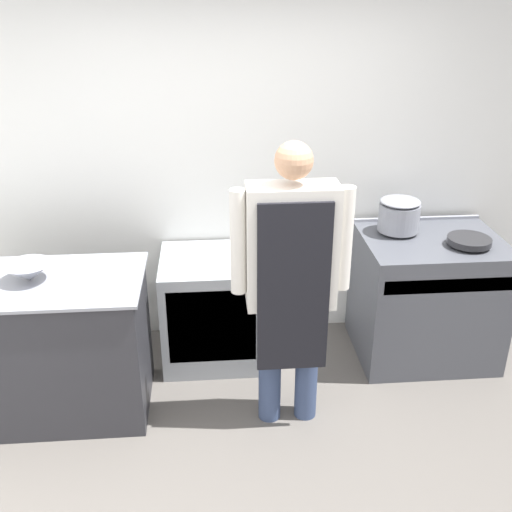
{
  "coord_description": "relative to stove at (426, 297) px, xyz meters",
  "views": [
    {
      "loc": [
        -0.23,
        -2.44,
        2.55
      ],
      "look_at": [
        0.04,
        0.94,
        0.98
      ],
      "focal_mm": 42.0,
      "sensor_mm": 36.0,
      "label": 1
    }
  ],
  "objects": [
    {
      "name": "ground_plane",
      "position": [
        -1.31,
        -1.27,
        -0.46
      ],
      "size": [
        14.0,
        14.0,
        0.0
      ],
      "primitive_type": "plane",
      "color": "#5B5651"
    },
    {
      "name": "wall_back",
      "position": [
        -1.31,
        0.47,
        0.89
      ],
      "size": [
        8.0,
        0.05,
        2.7
      ],
      "color": "white",
      "rests_on": "ground_plane"
    },
    {
      "name": "prep_counter",
      "position": [
        -2.53,
        -0.44,
        0.0
      ],
      "size": [
        1.15,
        0.73,
        0.92
      ],
      "color": "#2D2D33",
      "rests_on": "ground_plane"
    },
    {
      "name": "stove",
      "position": [
        0.0,
        0.0,
        0.0
      ],
      "size": [
        0.97,
        0.78,
        0.93
      ],
      "color": "#4C4F56",
      "rests_on": "ground_plane"
    },
    {
      "name": "fridge_unit",
      "position": [
        -1.56,
        0.08,
        -0.07
      ],
      "size": [
        0.7,
        0.67,
        0.78
      ],
      "color": "#93999E",
      "rests_on": "ground_plane"
    },
    {
      "name": "person_cook",
      "position": [
        -1.09,
        -0.67,
        0.57
      ],
      "size": [
        0.69,
        0.24,
        1.79
      ],
      "color": "#38476B",
      "rests_on": "ground_plane"
    },
    {
      "name": "mixing_bowl",
      "position": [
        -2.63,
        -0.43,
        0.52
      ],
      "size": [
        0.28,
        0.28,
        0.11
      ],
      "color": "gray",
      "rests_on": "prep_counter"
    },
    {
      "name": "stock_pot",
      "position": [
        -0.22,
        0.14,
        0.6
      ],
      "size": [
        0.29,
        0.29,
        0.24
      ],
      "color": "gray",
      "rests_on": "stove"
    },
    {
      "name": "saute_pan",
      "position": [
        0.19,
        -0.13,
        0.5
      ],
      "size": [
        0.29,
        0.29,
        0.04
      ],
      "color": "#262628",
      "rests_on": "stove"
    }
  ]
}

